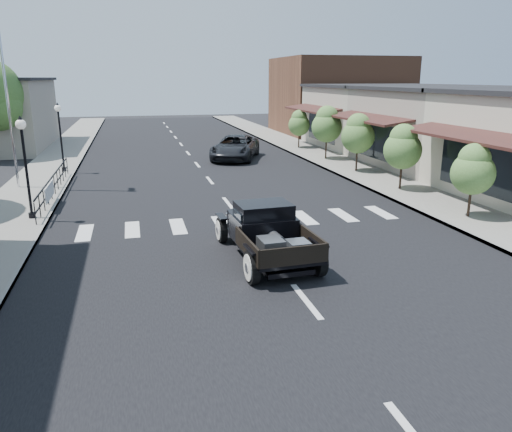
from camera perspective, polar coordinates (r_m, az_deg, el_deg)
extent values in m
plane|color=black|center=(14.82, 1.87, -4.95)|extent=(120.00, 120.00, 0.00)
cube|color=black|center=(29.07, -6.21, 5.19)|extent=(14.00, 80.00, 0.02)
cube|color=gray|center=(29.19, -23.02, 4.21)|extent=(3.00, 80.00, 0.15)
cube|color=gray|center=(31.33, 9.45, 5.94)|extent=(3.00, 80.00, 0.15)
cube|color=gray|center=(32.51, 21.78, 9.27)|extent=(10.00, 9.00, 4.50)
cube|color=#B6AE9A|center=(40.15, 14.30, 10.87)|extent=(10.00, 9.00, 4.50)
cube|color=brown|center=(49.32, 9.37, 13.38)|extent=(11.00, 10.00, 7.00)
cylinder|color=silver|center=(25.92, -26.94, 15.09)|extent=(0.12, 0.12, 11.12)
imported|color=black|center=(32.92, -2.40, 7.82)|extent=(4.47, 6.12, 1.54)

